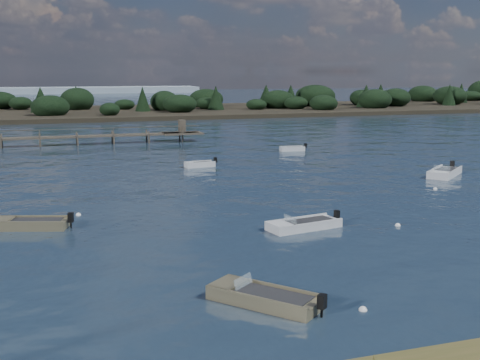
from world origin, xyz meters
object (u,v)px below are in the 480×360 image
object	(u,v)px
tender_far_white	(200,165)
dinghy_mid_grey	(30,226)
dinghy_mid_white_b	(444,174)
dinghy_near_olive	(264,300)
dinghy_mid_white_a	(304,226)
tender_far_grey_b	(292,150)

from	to	relation	value
tender_far_white	dinghy_mid_grey	xyz separation A→B (m)	(-14.59, -18.50, 0.00)
dinghy_mid_white_b	dinghy_mid_grey	xyz separation A→B (m)	(-33.17, -7.38, -0.01)
dinghy_mid_grey	dinghy_near_olive	bearing A→B (deg)	-59.36
dinghy_mid_grey	dinghy_mid_white_b	bearing A→B (deg)	12.55
dinghy_near_olive	dinghy_mid_white_b	world-z (taller)	dinghy_mid_white_b
dinghy_near_olive	dinghy_mid_white_b	distance (m)	32.94
dinghy_near_olive	dinghy_mid_white_a	world-z (taller)	dinghy_near_olive
dinghy_near_olive	dinghy_mid_white_a	bearing A→B (deg)	58.41
dinghy_mid_white_a	dinghy_mid_grey	distance (m)	15.45
tender_far_white	dinghy_mid_grey	world-z (taller)	dinghy_mid_grey
tender_far_grey_b	dinghy_mid_grey	world-z (taller)	dinghy_mid_grey
dinghy_near_olive	tender_far_white	xyz separation A→B (m)	(5.93, 33.13, -0.00)
tender_far_grey_b	dinghy_near_olive	xyz separation A→B (m)	(-18.57, -41.02, 0.00)
dinghy_mid_white_b	dinghy_near_olive	bearing A→B (deg)	-138.07
tender_far_grey_b	dinghy_mid_white_b	world-z (taller)	dinghy_mid_white_b
tender_far_white	dinghy_mid_white_b	world-z (taller)	dinghy_mid_white_b
dinghy_mid_white_b	dinghy_mid_grey	distance (m)	33.98
tender_far_grey_b	dinghy_mid_white_a	xyz separation A→B (m)	(-12.57, -31.26, -0.01)
tender_far_grey_b	dinghy_mid_grey	distance (m)	37.92
dinghy_near_olive	dinghy_mid_grey	world-z (taller)	dinghy_near_olive
tender_far_grey_b	dinghy_mid_grey	bearing A→B (deg)	-135.90
tender_far_white	dinghy_mid_white_a	bearing A→B (deg)	-89.82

